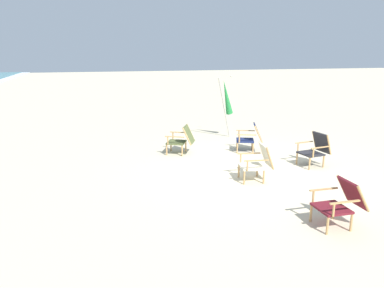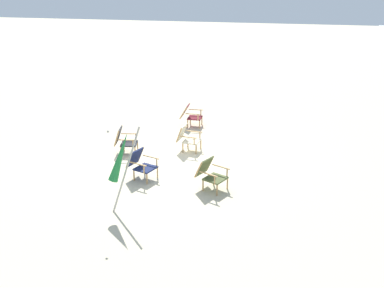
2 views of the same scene
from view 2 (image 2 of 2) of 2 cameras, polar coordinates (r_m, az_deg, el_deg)
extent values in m
plane|color=beige|center=(13.40, -2.82, -1.91)|extent=(80.00, 80.00, 0.00)
cube|color=beige|center=(13.90, -0.01, 0.38)|extent=(0.57, 0.53, 0.04)
cube|color=beige|center=(13.92, -1.29, 1.48)|extent=(0.51, 0.26, 0.50)
cylinder|color=tan|center=(14.10, 1.12, -0.01)|extent=(0.04, 0.04, 0.32)
cylinder|color=tan|center=(13.69, 0.53, -0.67)|extent=(0.04, 0.04, 0.32)
cylinder|color=tan|center=(14.23, -0.53, 0.19)|extent=(0.04, 0.04, 0.32)
cylinder|color=tan|center=(13.82, -1.17, -0.46)|extent=(0.04, 0.04, 0.32)
cube|color=tan|center=(14.08, 0.28, 1.61)|extent=(0.09, 0.53, 0.02)
cylinder|color=tan|center=(14.06, 1.00, 1.10)|extent=(0.04, 0.04, 0.22)
cube|color=tan|center=(13.58, -0.47, 0.87)|extent=(0.09, 0.53, 0.02)
cylinder|color=tan|center=(13.56, 0.28, 0.35)|extent=(0.04, 0.04, 0.22)
cylinder|color=tan|center=(14.15, -0.94, 1.80)|extent=(0.06, 0.22, 0.50)
cylinder|color=tan|center=(13.70, -1.66, 1.14)|extent=(0.06, 0.22, 0.50)
cube|color=maroon|center=(16.18, 0.36, 3.36)|extent=(0.53, 0.49, 0.04)
cube|color=maroon|center=(16.18, -0.92, 4.20)|extent=(0.50, 0.30, 0.47)
cylinder|color=tan|center=(16.41, 1.26, 3.02)|extent=(0.04, 0.04, 0.32)
cylinder|color=tan|center=(15.97, 0.96, 2.52)|extent=(0.04, 0.04, 0.32)
cylinder|color=tan|center=(16.48, -0.22, 3.11)|extent=(0.04, 0.04, 0.32)
cylinder|color=tan|center=(16.05, -0.56, 2.62)|extent=(0.04, 0.04, 0.32)
cube|color=tan|center=(16.38, 0.48, 4.39)|extent=(0.05, 0.53, 0.02)
cylinder|color=tan|center=(16.38, 1.13, 3.98)|extent=(0.04, 0.04, 0.22)
cube|color=tan|center=(15.85, 0.10, 3.83)|extent=(0.05, 0.53, 0.02)
cylinder|color=tan|center=(15.85, 0.77, 3.41)|extent=(0.04, 0.04, 0.22)
cylinder|color=tan|center=(16.42, -0.73, 4.45)|extent=(0.05, 0.30, 0.47)
cylinder|color=tan|center=(15.94, -1.12, 3.94)|extent=(0.05, 0.30, 0.47)
cube|color=#19234C|center=(12.04, -5.92, -3.07)|extent=(0.65, 0.62, 0.04)
cube|color=#19234C|center=(12.15, -7.27, -1.69)|extent=(0.55, 0.40, 0.49)
cylinder|color=tan|center=(12.16, -4.41, -3.61)|extent=(0.04, 0.04, 0.32)
cylinder|color=tan|center=(11.82, -5.75, -4.40)|extent=(0.04, 0.04, 0.32)
cylinder|color=tan|center=(12.40, -6.03, -3.16)|extent=(0.04, 0.04, 0.32)
cylinder|color=tan|center=(12.07, -7.38, -3.92)|extent=(0.04, 0.04, 0.32)
cube|color=tan|center=(12.17, -5.23, -1.65)|extent=(0.21, 0.51, 0.02)
cylinder|color=tan|center=(12.11, -4.50, -2.32)|extent=(0.04, 0.04, 0.22)
cube|color=tan|center=(11.77, -6.86, -2.54)|extent=(0.21, 0.51, 0.02)
cylinder|color=tan|center=(11.70, -6.12, -3.23)|extent=(0.04, 0.04, 0.22)
cylinder|color=tan|center=(12.33, -6.53, -1.31)|extent=(0.12, 0.25, 0.49)
cylinder|color=tan|center=(11.97, -8.03, -2.09)|extent=(0.12, 0.25, 0.49)
cube|color=#515B33|center=(11.41, 2.99, -4.40)|extent=(0.67, 0.65, 0.04)
cube|color=#515B33|center=(11.49, 1.56, -2.89)|extent=(0.56, 0.44, 0.48)
cylinder|color=tan|center=(11.54, 4.52, -4.99)|extent=(0.04, 0.04, 0.32)
cylinder|color=tan|center=(11.19, 3.20, -5.83)|extent=(0.04, 0.04, 0.32)
cylinder|color=tan|center=(11.76, 2.75, -4.44)|extent=(0.04, 0.04, 0.32)
cylinder|color=tan|center=(11.41, 1.40, -5.24)|extent=(0.04, 0.04, 0.32)
cube|color=tan|center=(11.54, 3.72, -2.91)|extent=(0.25, 0.49, 0.02)
cylinder|color=tan|center=(11.49, 4.48, -3.64)|extent=(0.04, 0.04, 0.22)
cube|color=tan|center=(11.12, 2.10, -3.84)|extent=(0.25, 0.49, 0.02)
cylinder|color=tan|center=(11.06, 2.89, -4.60)|extent=(0.04, 0.04, 0.22)
cylinder|color=tan|center=(11.68, 2.30, -2.49)|extent=(0.15, 0.25, 0.49)
cylinder|color=tan|center=(11.31, 0.80, -3.30)|extent=(0.15, 0.25, 0.49)
cube|color=#28282D|center=(13.83, -7.98, 0.06)|extent=(0.60, 0.56, 0.04)
cube|color=#28282D|center=(13.81, -9.35, 1.04)|extent=(0.52, 0.28, 0.51)
cylinder|color=tan|center=(14.06, -6.92, -0.22)|extent=(0.04, 0.04, 0.32)
cylinder|color=tan|center=(13.63, -7.23, -0.93)|extent=(0.04, 0.04, 0.32)
cylinder|color=tan|center=(14.14, -8.65, -0.20)|extent=(0.04, 0.04, 0.32)
cylinder|color=tan|center=(13.71, -9.01, -0.90)|extent=(0.04, 0.04, 0.32)
cube|color=tan|center=(14.02, -7.91, 1.31)|extent=(0.13, 0.53, 0.02)
cylinder|color=tan|center=(14.02, -7.13, 0.88)|extent=(0.04, 0.04, 0.22)
cube|color=tan|center=(13.50, -8.32, 0.51)|extent=(0.13, 0.53, 0.02)
cylinder|color=tan|center=(13.50, -7.51, 0.07)|extent=(0.04, 0.04, 0.22)
cylinder|color=tan|center=(14.04, -9.15, 1.39)|extent=(0.08, 0.21, 0.51)
cylinder|color=tan|center=(13.57, -9.56, 0.68)|extent=(0.08, 0.21, 0.51)
cylinder|color=#B7B2A8|center=(10.36, -8.35, -3.27)|extent=(0.53, 0.62, 1.99)
cone|color=#23843D|center=(10.19, -9.13, -1.63)|extent=(0.56, 0.61, 1.16)
sphere|color=#B7B2A8|center=(9.90, -10.63, 1.56)|extent=(0.06, 0.06, 0.06)
camera|label=1|loc=(20.15, 13.63, 13.61)|focal=35.00mm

